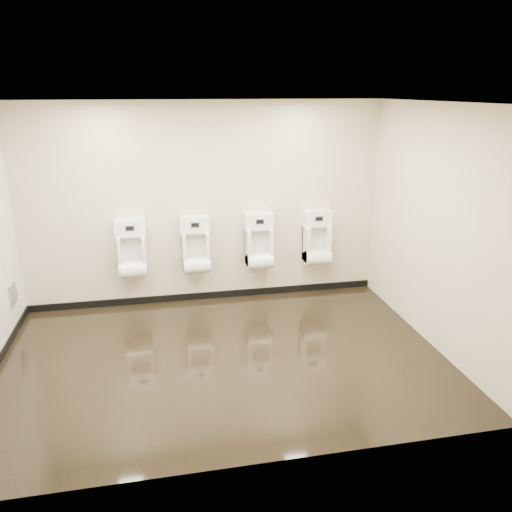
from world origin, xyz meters
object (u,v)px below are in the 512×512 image
Objects in this scene: urinal_2 at (259,245)px; urinal_1 at (196,249)px; urinal_3 at (317,241)px; access_panel at (13,294)px; urinal_0 at (132,252)px.

urinal_1 is at bearing 180.00° from urinal_2.
urinal_3 is at bearing 0.00° from urinal_2.
urinal_2 is at bearing 7.27° from access_panel.
access_panel is at bearing -164.27° from urinal_0.
access_panel is at bearing -174.25° from urinal_3.
urinal_0 is 1.00× the size of urinal_3.
urinal_2 is 1.00× the size of urinal_3.
urinal_3 reaches higher than access_panel.
urinal_0 is 1.00× the size of urinal_1.
urinal_1 is 1.76m from urinal_3.
urinal_2 is (0.90, 0.00, 0.00)m from urinal_1.
urinal_2 is at bearing 0.00° from urinal_0.
urinal_3 is (1.76, 0.00, 0.00)m from urinal_1.
urinal_0 is at bearing 180.00° from urinal_3.
access_panel is 1.55m from urinal_0.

